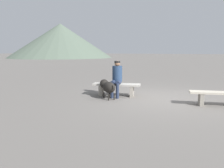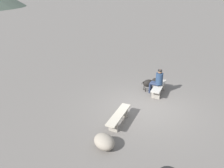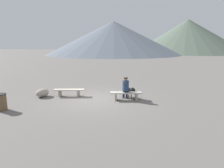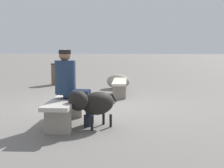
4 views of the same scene
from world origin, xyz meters
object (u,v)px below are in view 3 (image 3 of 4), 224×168
(bench_right, at_px, (126,94))
(trash_bin, at_px, (1,102))
(seated_person, at_px, (126,87))
(dog, at_px, (129,91))
(bench_left, at_px, (69,91))
(boulder, at_px, (42,93))

(bench_right, xyz_separation_m, trash_bin, (-5.50, -2.81, 0.07))
(seated_person, bearing_deg, trash_bin, -162.44)
(seated_person, relative_size, dog, 1.62)
(bench_left, xyz_separation_m, dog, (3.52, 0.43, 0.11))
(trash_bin, bearing_deg, dog, 30.78)
(bench_left, bearing_deg, boulder, -176.64)
(bench_right, xyz_separation_m, boulder, (-4.90, -0.32, -0.08))
(seated_person, height_order, dog, seated_person)
(seated_person, bearing_deg, dog, 61.64)
(boulder, bearing_deg, bench_right, 3.78)
(bench_right, relative_size, trash_bin, 2.25)
(bench_right, xyz_separation_m, dog, (0.11, 0.53, 0.10))
(dog, bearing_deg, bench_right, -63.26)
(bench_left, xyz_separation_m, trash_bin, (-2.09, -2.91, 0.09))
(bench_left, relative_size, boulder, 2.25)
(bench_left, height_order, trash_bin, trash_bin)
(dog, bearing_deg, seated_person, -69.86)
(bench_left, distance_m, boulder, 1.55)
(bench_right, height_order, boulder, boulder)
(bench_right, bearing_deg, trash_bin, -165.55)
(bench_right, distance_m, seated_person, 0.43)
(seated_person, bearing_deg, boulder, 174.40)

